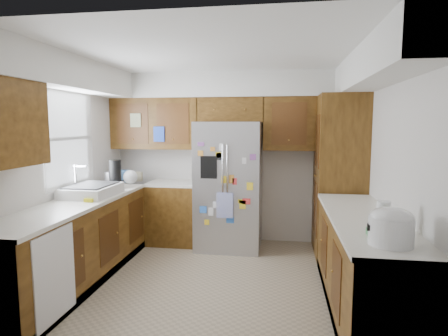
{
  "coord_description": "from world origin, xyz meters",
  "views": [
    {
      "loc": [
        0.73,
        -4.01,
        1.76
      ],
      "look_at": [
        0.06,
        0.35,
        1.25
      ],
      "focal_mm": 30.0,
      "sensor_mm": 36.0,
      "label": 1
    }
  ],
  "objects_px": {
    "paper_towel": "(383,216)",
    "rice_cooker": "(391,225)",
    "fridge": "(229,186)",
    "pantry": "(339,176)"
  },
  "relations": [
    {
      "from": "pantry",
      "to": "rice_cooker",
      "type": "distance_m",
      "value": 2.45
    },
    {
      "from": "paper_towel",
      "to": "rice_cooker",
      "type": "bearing_deg",
      "value": -96.42
    },
    {
      "from": "fridge",
      "to": "rice_cooker",
      "type": "relative_size",
      "value": 5.75
    },
    {
      "from": "paper_towel",
      "to": "fridge",
      "type": "bearing_deg",
      "value": 125.87
    },
    {
      "from": "rice_cooker",
      "to": "paper_towel",
      "type": "bearing_deg",
      "value": 83.58
    },
    {
      "from": "pantry",
      "to": "fridge",
      "type": "distance_m",
      "value": 1.51
    },
    {
      "from": "rice_cooker",
      "to": "paper_towel",
      "type": "distance_m",
      "value": 0.37
    },
    {
      "from": "rice_cooker",
      "to": "pantry",
      "type": "bearing_deg",
      "value": 89.99
    },
    {
      "from": "pantry",
      "to": "rice_cooker",
      "type": "relative_size",
      "value": 6.86
    },
    {
      "from": "pantry",
      "to": "fridge",
      "type": "xyz_separation_m",
      "value": [
        -1.5,
        0.05,
        -0.17
      ]
    }
  ]
}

